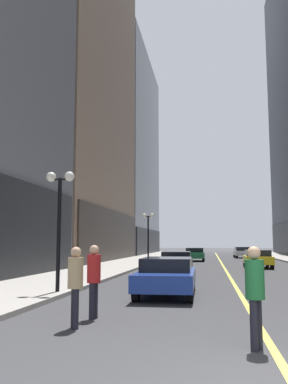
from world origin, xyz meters
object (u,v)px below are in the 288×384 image
car_blue (167,275)px  car_green (195,254)px  car_white (242,252)px  street_lamp_left_far (148,227)px  car_black (176,262)px  pedestrian_in_green_parka (255,289)px  street_lamp_left_near (60,204)px  pedestrian_in_red_jacket (94,275)px  pedestrian_in_tan_trench (75,280)px  car_yellow (258,258)px

car_blue → car_green: bearing=89.9°
car_blue → car_white: size_ratio=1.11×
street_lamp_left_far → car_black: bearing=-73.2°
car_blue → pedestrian_in_green_parka: 7.55m
car_white → street_lamp_left_near: bearing=-103.8°
pedestrian_in_red_jacket → street_lamp_left_near: 5.24m
car_white → street_lamp_left_far: bearing=-120.8°
car_green → car_white: 10.77m
car_blue → pedestrian_in_green_parka: size_ratio=2.58×
car_white → street_lamp_left_far: (-9.24, -15.48, 2.54)m
car_white → pedestrian_in_tan_trench: (-6.86, -42.78, 0.32)m
car_green → car_white: same height
pedestrian_in_red_jacket → street_lamp_left_far: size_ratio=0.41×
pedestrian_in_tan_trench → car_black: bearing=86.5°
car_green → pedestrian_in_green_parka: pedestrian_in_green_parka is taller
car_black → car_green: 17.29m
car_black → car_yellow: size_ratio=1.02×
car_green → car_black: bearing=-91.8°
street_lamp_left_far → pedestrian_in_red_jacket: bearing=-84.6°
car_black → pedestrian_in_green_parka: 17.66m
car_white → street_lamp_left_near: size_ratio=0.95×
car_black → car_white: size_ratio=0.99×
pedestrian_in_red_jacket → street_lamp_left_near: size_ratio=0.41×
car_green → pedestrian_in_red_jacket: (-1.42, -32.27, 0.34)m
pedestrian_in_green_parka → street_lamp_left_near: 9.20m
car_blue → pedestrian_in_tan_trench: size_ratio=2.62×
car_white → pedestrian_in_tan_trench: pedestrian_in_tan_trench is taller
pedestrian_in_red_jacket → pedestrian_in_green_parka: (3.64, -2.45, -0.00)m
street_lamp_left_near → street_lamp_left_far: 22.07m
car_black → pedestrian_in_green_parka: (2.76, -17.44, 0.34)m
car_black → car_yellow: 8.49m
car_yellow → pedestrian_in_tan_trench: size_ratio=2.30×
car_yellow → street_lamp_left_far: 10.30m
car_black → street_lamp_left_far: street_lamp_left_far is taller
pedestrian_in_tan_trench → pedestrian_in_green_parka: size_ratio=0.98×
pedestrian_in_green_parka → car_blue: bearing=107.7°
car_yellow → street_lamp_left_far: (-8.83, 4.65, 2.54)m
pedestrian_in_tan_trench → street_lamp_left_far: (-2.38, 27.30, 2.22)m
car_white → car_green: bearing=-119.8°
car_yellow → street_lamp_left_far: bearing=152.2°
car_yellow → car_green: size_ratio=0.93×
pedestrian_in_tan_trench → pedestrian_in_green_parka: pedestrian_in_green_parka is taller
car_blue → car_black: same height
car_blue → pedestrian_in_red_jacket: 4.94m
car_blue → car_black: 10.27m
car_green → pedestrian_in_green_parka: bearing=-86.3°
car_white → pedestrian_in_green_parka: 44.18m
car_green → car_yellow: bearing=-65.4°
car_yellow → pedestrian_in_green_parka: size_ratio=2.26×
pedestrian_in_tan_trench → street_lamp_left_far: size_ratio=0.40×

